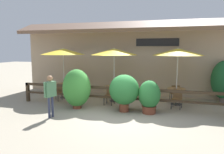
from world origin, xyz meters
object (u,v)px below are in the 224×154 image
object	(u,v)px
chair_far_wallside	(175,92)
potted_plant_corner_fern	(124,90)
dining_table_near	(64,86)
chair_middle_streetside	(110,95)
patio_umbrella_near	(63,52)
chair_middle_wallside	(116,89)
dining_table_middle	(114,89)
patio_umbrella_far	(178,52)
potted_plant_tall_tropical	(149,96)
chair_near_wallside	(70,87)
potted_plant_broad_leaf	(224,80)
chair_near_streetside	(57,91)
dining_table_far	(176,92)
chair_far_streetside	(177,98)
patio_umbrella_middle	(114,52)
pedestrian	(50,91)
potted_plant_entrance_palm	(77,88)

from	to	relation	value
chair_far_wallside	potted_plant_corner_fern	size ratio (longest dim) A/B	0.54
dining_table_near	chair_middle_streetside	size ratio (longest dim) A/B	1.03
patio_umbrella_near	chair_middle_wallside	bearing A→B (deg)	14.21
dining_table_middle	patio_umbrella_far	xyz separation A→B (m)	(3.04, 0.09, 1.88)
dining_table_middle	dining_table_near	bearing A→B (deg)	-179.92
potted_plant_tall_tropical	chair_near_wallside	bearing A→B (deg)	154.05
chair_middle_wallside	patio_umbrella_far	world-z (taller)	patio_umbrella_far
dining_table_middle	potted_plant_broad_leaf	xyz separation A→B (m)	(5.30, 1.27, 0.49)
chair_near_wallside	dining_table_middle	distance (m)	2.89
chair_near_streetside	potted_plant_broad_leaf	distance (m)	8.39
chair_middle_streetside	chair_near_wallside	bearing A→B (deg)	157.00
dining_table_far	potted_plant_corner_fern	size ratio (longest dim) A/B	0.56
patio_umbrella_near	patio_umbrella_far	xyz separation A→B (m)	(5.85, 0.09, 0.00)
potted_plant_tall_tropical	patio_umbrella_near	bearing A→B (deg)	160.98
chair_far_streetside	chair_near_streetside	bearing A→B (deg)	-167.39
chair_near_streetside	patio_umbrella_middle	bearing A→B (deg)	16.62
patio_umbrella_near	chair_near_streetside	xyz separation A→B (m)	(-0.02, -0.67, -2.03)
dining_table_near	patio_umbrella_middle	size ratio (longest dim) A/B	0.32
patio_umbrella_near	chair_middle_streetside	distance (m)	3.51
patio_umbrella_middle	patio_umbrella_far	size ratio (longest dim) A/B	1.00
dining_table_far	pedestrian	world-z (taller)	pedestrian
chair_near_wallside	dining_table_middle	size ratio (longest dim) A/B	0.97
potted_plant_broad_leaf	pedestrian	world-z (taller)	potted_plant_broad_leaf
dining_table_near	dining_table_far	world-z (taller)	same
patio_umbrella_near	chair_near_wallside	size ratio (longest dim) A/B	3.18
dining_table_near	dining_table_middle	xyz separation A→B (m)	(2.82, 0.00, 0.00)
patio_umbrella_middle	patio_umbrella_far	xyz separation A→B (m)	(3.04, 0.09, 0.00)
chair_near_streetside	potted_plant_tall_tropical	world-z (taller)	potted_plant_tall_tropical
dining_table_middle	potted_plant_entrance_palm	bearing A→B (deg)	-124.74
potted_plant_entrance_palm	chair_near_streetside	bearing A→B (deg)	145.47
dining_table_near	potted_plant_entrance_palm	xyz separation A→B (m)	(1.58, -1.77, 0.30)
chair_middle_streetside	chair_far_streetside	bearing A→B (deg)	5.81
potted_plant_corner_fern	dining_table_middle	bearing A→B (deg)	118.12
patio_umbrella_near	dining_table_middle	size ratio (longest dim) A/B	3.08
chair_near_wallside	chair_far_streetside	world-z (taller)	same
patio_umbrella_middle	chair_far_wallside	xyz separation A→B (m)	(2.98, 0.73, -2.03)
chair_middle_wallside	chair_middle_streetside	bearing A→B (deg)	94.71
chair_middle_wallside	potted_plant_entrance_palm	xyz separation A→B (m)	(-1.18, -2.47, 0.44)
chair_near_wallside	chair_far_wallside	xyz separation A→B (m)	(5.78, 0.06, 0.00)
patio_umbrella_middle	chair_far_wallside	world-z (taller)	patio_umbrella_middle
dining_table_near	chair_near_wallside	size ratio (longest dim) A/B	1.03
potted_plant_tall_tropical	patio_umbrella_middle	bearing A→B (deg)	139.84
chair_middle_streetside	dining_table_far	bearing A→B (deg)	17.47
patio_umbrella_near	dining_table_near	bearing A→B (deg)	45.00
dining_table_far	chair_far_streetside	size ratio (longest dim) A/B	1.03
chair_middle_streetside	patio_umbrella_far	distance (m)	3.76
chair_near_wallside	chair_middle_wallside	distance (m)	2.75
chair_near_wallside	chair_far_wallside	bearing A→B (deg)	-169.41
chair_middle_streetside	potted_plant_entrance_palm	xyz separation A→B (m)	(-1.20, -1.08, 0.44)
dining_table_middle	chair_far_streetside	world-z (taller)	chair_far_streetside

